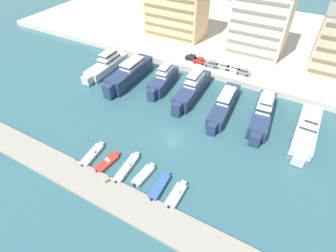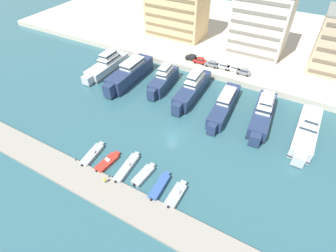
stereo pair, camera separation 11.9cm
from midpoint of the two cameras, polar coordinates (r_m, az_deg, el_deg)
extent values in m
plane|color=#2D5B66|center=(60.83, 0.90, -2.37)|extent=(400.00, 400.00, 0.00)
cube|color=beige|center=(111.68, 17.32, 18.25)|extent=(180.00, 70.00, 1.80)
cube|color=gray|center=(50.56, -10.01, -15.65)|extent=(120.00, 6.20, 0.55)
cube|color=silver|center=(86.74, -13.13, 12.55)|extent=(5.04, 16.46, 2.86)
cube|color=silver|center=(81.00, -17.17, 9.55)|extent=(2.65, 2.42, 2.43)
cube|color=black|center=(87.19, -13.04, 12.02)|extent=(5.09, 16.63, 0.24)
cube|color=white|center=(86.58, -12.84, 14.13)|extent=(3.83, 6.95, 1.35)
cube|color=#233342|center=(86.52, -12.86, 14.21)|extent=(3.88, 7.02, 0.49)
cube|color=white|center=(85.96, -12.99, 14.96)|extent=(2.99, 5.42, 1.45)
cube|color=#233342|center=(85.90, -13.00, 15.04)|extent=(3.02, 5.47, 0.52)
cylinder|color=silver|center=(85.96, -12.72, 16.21)|extent=(0.16, 0.16, 1.80)
cube|color=silver|center=(92.87, -9.73, 14.63)|extent=(4.05, 0.97, 0.20)
cube|color=navy|center=(79.85, -8.26, 11.14)|extent=(4.86, 18.11, 4.33)
cube|color=navy|center=(73.29, -12.79, 7.52)|extent=(2.61, 2.38, 3.68)
cube|color=#192347|center=(80.57, -8.17, 10.28)|extent=(4.91, 18.29, 0.24)
cube|color=white|center=(79.36, -7.90, 13.41)|extent=(3.74, 7.62, 1.54)
cube|color=#233342|center=(79.29, -7.91, 13.51)|extent=(3.79, 7.70, 0.55)
cylinder|color=silver|center=(79.40, -7.54, 14.83)|extent=(0.16, 0.16, 1.80)
cube|color=navy|center=(87.05, -4.56, 13.46)|extent=(4.01, 0.93, 0.20)
cube|color=navy|center=(76.54, -1.05, 9.76)|extent=(4.99, 13.27, 3.51)
cube|color=navy|center=(71.01, -3.60, 6.92)|extent=(2.33, 2.15, 2.98)
cube|color=#334C7F|center=(77.15, -1.04, 9.04)|extent=(5.04, 13.40, 0.24)
cube|color=white|center=(76.03, -0.75, 11.67)|extent=(3.51, 5.69, 1.35)
cube|color=#233342|center=(75.97, -0.75, 11.76)|extent=(3.56, 5.74, 0.48)
cube|color=white|center=(75.40, -0.76, 12.51)|extent=(2.74, 4.44, 1.22)
cube|color=#233342|center=(75.34, -0.76, 12.59)|extent=(2.77, 4.48, 0.44)
cylinder|color=silver|center=(75.32, -0.50, 13.79)|extent=(0.16, 0.16, 1.80)
cube|color=navy|center=(82.36, 1.06, 11.63)|extent=(3.42, 1.17, 0.20)
cube|color=navy|center=(72.93, 5.24, 7.85)|extent=(4.67, 17.52, 3.65)
cube|color=navy|center=(65.69, 1.88, 3.77)|extent=(2.36, 2.16, 3.10)
cube|color=#192347|center=(73.60, 5.18, 7.08)|extent=(4.71, 17.70, 0.24)
cube|color=white|center=(72.61, 5.78, 9.99)|extent=(3.47, 7.40, 1.35)
cube|color=#233342|center=(72.54, 5.79, 10.08)|extent=(3.51, 7.47, 0.49)
cube|color=white|center=(71.87, 5.86, 10.96)|extent=(2.71, 5.77, 1.51)
cube|color=#233342|center=(71.79, 5.87, 11.06)|extent=(2.74, 5.83, 0.54)
cylinder|color=silver|center=(71.93, 6.30, 12.48)|extent=(0.16, 0.16, 1.80)
cube|color=navy|center=(80.65, 7.84, 10.55)|extent=(3.59, 1.00, 0.20)
cube|color=navy|center=(68.90, 12.04, 4.39)|extent=(4.84, 18.06, 3.01)
cube|color=navy|center=(61.41, 9.46, -0.52)|extent=(2.19, 2.01, 2.56)
cube|color=#334C7F|center=(69.49, 11.92, 3.75)|extent=(4.88, 18.24, 0.24)
cube|color=white|center=(68.69, 12.61, 6.46)|extent=(3.39, 7.66, 1.44)
cube|color=#233342|center=(68.61, 12.63, 6.56)|extent=(3.43, 7.74, 0.52)
cylinder|color=silver|center=(68.72, 13.07, 8.04)|extent=(0.16, 0.16, 1.80)
cube|color=navy|center=(76.90, 13.96, 7.78)|extent=(3.26, 1.09, 0.20)
cube|color=navy|center=(68.45, 19.77, 2.35)|extent=(5.61, 17.26, 3.12)
cube|color=navy|center=(61.07, 18.34, -2.70)|extent=(2.53, 2.33, 2.65)
cube|color=black|center=(69.06, 19.58, 1.70)|extent=(5.67, 17.43, 0.24)
cube|color=white|center=(68.07, 20.40, 4.53)|extent=(3.90, 7.37, 1.73)
cube|color=#233342|center=(67.98, 20.44, 4.65)|extent=(3.95, 7.44, 0.62)
cube|color=white|center=(67.23, 20.71, 5.55)|extent=(3.04, 5.75, 1.29)
cube|color=#233342|center=(67.16, 20.73, 5.64)|extent=(3.08, 5.81, 0.46)
cylinder|color=silver|center=(67.30, 21.16, 7.09)|extent=(0.16, 0.16, 1.80)
cube|color=navy|center=(76.19, 20.74, 5.81)|extent=(3.71, 1.18, 0.20)
cube|color=silver|center=(67.95, 27.79, -1.02)|extent=(4.79, 17.56, 2.82)
cube|color=silver|center=(60.46, 26.50, -6.46)|extent=(2.51, 2.29, 2.40)
cube|color=black|center=(68.51, 27.55, -1.58)|extent=(4.83, 17.73, 0.24)
cube|color=white|center=(67.72, 28.52, 0.99)|extent=(3.63, 7.40, 1.54)
cube|color=#233342|center=(67.63, 28.56, 1.09)|extent=(3.68, 7.48, 0.55)
cube|color=white|center=(66.85, 28.94, 1.98)|extent=(2.83, 5.77, 1.53)
cube|color=#233342|center=(66.77, 28.98, 2.08)|extent=(2.87, 5.83, 0.55)
cylinder|color=silver|center=(66.87, 29.52, 3.59)|extent=(0.16, 0.16, 1.80)
cube|color=silver|center=(75.80, 28.62, 2.75)|extent=(3.84, 0.96, 0.20)
cube|color=#9EA3A8|center=(58.63, -16.28, -6.13)|extent=(2.59, 6.49, 0.84)
cube|color=#9EA3A8|center=(60.41, -14.36, -3.87)|extent=(1.16, 0.99, 0.72)
cube|color=silver|center=(58.39, -16.14, -5.38)|extent=(1.14, 0.71, 0.48)
cube|color=#283847|center=(58.47, -16.00, -5.15)|extent=(0.99, 0.18, 0.29)
cube|color=black|center=(57.00, -18.25, -8.27)|extent=(0.39, 0.31, 0.60)
cube|color=red|center=(56.39, -13.23, -7.85)|extent=(2.52, 5.55, 0.80)
cube|color=red|center=(57.65, -11.09, -5.99)|extent=(1.18, 1.00, 0.68)
cube|color=silver|center=(56.12, -13.04, -7.22)|extent=(1.15, 0.71, 0.36)
cube|color=#283847|center=(56.19, -12.84, -7.01)|extent=(1.00, 0.18, 0.22)
cube|color=black|center=(55.23, -15.36, -9.55)|extent=(0.39, 0.31, 0.60)
cube|color=#9EA3A8|center=(54.63, -9.06, -9.06)|extent=(2.31, 7.63, 0.94)
cube|color=#9EA3A8|center=(56.79, -6.86, -6.18)|extent=(1.04, 0.87, 0.80)
cube|color=silver|center=(54.38, -8.82, -8.18)|extent=(1.02, 0.67, 0.46)
cube|color=#283847|center=(54.47, -8.68, -7.93)|extent=(0.90, 0.14, 0.28)
cube|color=black|center=(52.66, -11.38, -11.92)|extent=(0.38, 0.30, 0.60)
cube|color=#9EA3A8|center=(53.04, -5.48, -10.71)|extent=(2.39, 5.41, 0.93)
cube|color=#9EA3A8|center=(54.46, -3.50, -8.65)|extent=(1.14, 0.96, 0.79)
cube|color=black|center=(51.72, -7.45, -12.62)|extent=(0.38, 0.31, 0.60)
cube|color=#33569E|center=(51.14, -1.94, -13.16)|extent=(2.02, 6.08, 1.09)
cube|color=#33569E|center=(52.89, -0.22, -10.50)|extent=(0.99, 0.83, 0.92)
cube|color=black|center=(49.50, -3.73, -15.75)|extent=(0.37, 0.30, 0.60)
cube|color=#9EA3A8|center=(50.11, 1.66, -14.91)|extent=(2.09, 5.30, 1.04)
cube|color=#9EA3A8|center=(51.68, 3.29, -12.42)|extent=(1.14, 0.94, 0.89)
cube|color=silver|center=(49.65, 1.90, -14.08)|extent=(1.14, 0.60, 0.54)
cube|color=#283847|center=(49.72, 2.06, -13.79)|extent=(1.04, 0.08, 0.32)
cube|color=black|center=(48.65, 0.03, -17.25)|extent=(0.36, 0.28, 0.60)
cube|color=black|center=(87.36, 5.13, 14.52)|extent=(4.12, 1.74, 0.80)
cube|color=black|center=(86.97, 5.26, 14.93)|extent=(2.12, 1.58, 0.68)
cube|color=#1E2833|center=(86.97, 5.26, 14.93)|extent=(2.07, 1.60, 0.37)
cylinder|color=black|center=(87.33, 4.05, 14.28)|extent=(0.64, 0.23, 0.64)
cylinder|color=black|center=(88.71, 4.53, 14.72)|extent=(0.64, 0.23, 0.64)
cylinder|color=black|center=(86.39, 5.71, 13.85)|extent=(0.64, 0.23, 0.64)
cylinder|color=black|center=(87.79, 6.18, 14.30)|extent=(0.64, 0.23, 0.64)
cube|color=red|center=(85.79, 6.87, 13.85)|extent=(4.19, 1.94, 0.80)
cube|color=red|center=(85.41, 7.01, 14.26)|extent=(2.19, 1.68, 0.68)
cube|color=#1E2833|center=(85.41, 7.01, 14.26)|extent=(2.15, 1.69, 0.37)
cylinder|color=black|center=(85.65, 5.78, 13.58)|extent=(0.65, 0.26, 0.64)
cylinder|color=black|center=(87.07, 6.20, 14.05)|extent=(0.65, 0.26, 0.64)
cylinder|color=black|center=(84.90, 7.52, 13.16)|extent=(0.65, 0.26, 0.64)
cylinder|color=black|center=(86.33, 7.91, 13.64)|extent=(0.65, 0.26, 0.64)
cube|color=slate|center=(84.46, 9.36, 13.11)|extent=(4.23, 2.03, 0.80)
cube|color=slate|center=(84.08, 9.52, 13.52)|extent=(2.22, 1.73, 0.68)
cube|color=#1E2833|center=(84.08, 9.52, 13.52)|extent=(2.18, 1.74, 0.37)
cylinder|color=black|center=(84.22, 8.26, 12.83)|extent=(0.66, 0.27, 0.64)
cylinder|color=black|center=(85.67, 8.62, 13.32)|extent=(0.66, 0.27, 0.64)
cylinder|color=black|center=(83.64, 10.05, 12.40)|extent=(0.66, 0.27, 0.64)
cylinder|color=black|center=(85.10, 10.39, 12.90)|extent=(0.66, 0.27, 0.64)
cube|color=#B7BCC1|center=(83.97, 11.77, 12.60)|extent=(4.19, 1.92, 0.80)
cube|color=#B7BCC1|center=(83.59, 11.94, 13.01)|extent=(2.18, 1.67, 0.68)
cube|color=#1E2833|center=(83.59, 11.94, 13.01)|extent=(2.14, 1.69, 0.37)
cylinder|color=black|center=(83.71, 10.67, 12.35)|extent=(0.65, 0.26, 0.64)
cylinder|color=black|center=(85.16, 11.02, 12.84)|extent=(0.65, 0.26, 0.64)
cylinder|color=black|center=(83.18, 12.46, 11.87)|extent=(0.65, 0.26, 0.64)
cylinder|color=black|center=(84.64, 12.79, 12.37)|extent=(0.65, 0.26, 0.64)
cube|color=white|center=(83.38, 14.07, 11.99)|extent=(4.19, 1.92, 0.80)
cube|color=white|center=(83.00, 14.26, 12.40)|extent=(2.18, 1.67, 0.68)
cube|color=#1E2833|center=(83.00, 14.26, 12.40)|extent=(2.14, 1.68, 0.37)
cylinder|color=black|center=(83.06, 12.96, 11.74)|extent=(0.65, 0.25, 0.64)
cylinder|color=black|center=(84.52, 13.29, 12.24)|extent=(0.65, 0.25, 0.64)
cylinder|color=black|center=(82.64, 14.78, 11.25)|extent=(0.65, 0.25, 0.64)
cylinder|color=black|center=(84.11, 15.07, 11.76)|extent=(0.65, 0.25, 0.64)
cube|color=slate|center=(82.37, 16.01, 11.21)|extent=(4.18, 1.91, 0.80)
cube|color=slate|center=(81.99, 16.21, 11.63)|extent=(2.18, 1.67, 0.68)
cube|color=#1E2833|center=(81.99, 16.21, 11.63)|extent=(2.14, 1.68, 0.37)
cylinder|color=black|center=(82.01, 14.89, 10.97)|extent=(0.65, 0.25, 0.64)
cylinder|color=black|center=(83.47, 15.19, 11.49)|extent=(0.65, 0.25, 0.64)
cylinder|color=black|center=(81.67, 16.73, 10.45)|extent=(0.65, 0.25, 0.64)
cylinder|color=black|center=(83.15, 17.00, 10.98)|extent=(0.65, 0.25, 0.64)
cube|color=#E0BC84|center=(102.21, 1.81, 25.11)|extent=(20.69, 12.00, 22.38)
cube|color=#7B6748|center=(100.40, -0.02, 18.99)|extent=(19.03, 0.24, 0.90)
cube|color=#7B6748|center=(99.20, -0.02, 20.69)|extent=(19.03, 0.24, 0.90)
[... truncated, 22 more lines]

